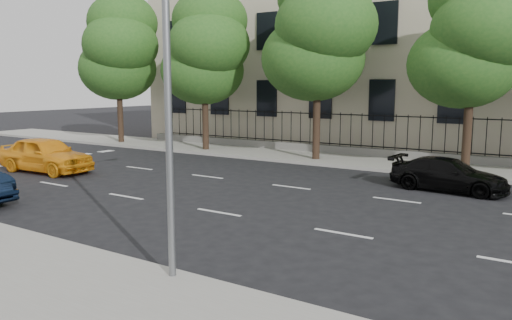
{
  "coord_description": "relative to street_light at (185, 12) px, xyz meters",
  "views": [
    {
      "loc": [
        8.84,
        -9.16,
        3.79
      ],
      "look_at": [
        1.01,
        3.0,
        1.62
      ],
      "focal_mm": 35.0,
      "sensor_mm": 36.0,
      "label": 1
    }
  ],
  "objects": [
    {
      "name": "yellow_taxi",
      "position": [
        -13.16,
        5.82,
        -4.36
      ],
      "size": [
        4.7,
        2.11,
        1.57
      ],
      "primitive_type": "imported",
      "rotation": [
        0.0,
        0.0,
        1.63
      ],
      "color": "orange",
      "rests_on": "ground"
    },
    {
      "name": "crosswalk",
      "position": [
        -16.5,
        6.37,
        -5.14
      ],
      "size": [
        0.5,
        12.1,
        0.01
      ],
      "primitive_type": null,
      "color": "silver",
      "rests_on": "ground"
    },
    {
      "name": "tree_d",
      "position": [
        2.54,
        15.13,
        0.69
      ],
      "size": [
        5.34,
        4.94,
        8.84
      ],
      "color": "#382619",
      "rests_on": "far_sidewalk"
    },
    {
      "name": "near_sidewalk",
      "position": [
        -2.5,
        -2.23,
        -5.07
      ],
      "size": [
        60.0,
        4.0,
        0.15
      ],
      "primitive_type": "cube",
      "color": "gray",
      "rests_on": "ground"
    },
    {
      "name": "tree_a",
      "position": [
        -18.46,
        15.13,
        0.98
      ],
      "size": [
        5.71,
        5.31,
        9.39
      ],
      "color": "#382619",
      "rests_on": "far_sidewalk"
    },
    {
      "name": "iron_fence",
      "position": [
        -2.5,
        17.47,
        -4.5
      ],
      "size": [
        30.0,
        0.5,
        2.2
      ],
      "color": "slate",
      "rests_on": "far_sidewalk"
    },
    {
      "name": "ground",
      "position": [
        -2.5,
        1.77,
        -5.15
      ],
      "size": [
        120.0,
        120.0,
        0.0
      ],
      "primitive_type": "plane",
      "color": "black",
      "rests_on": "ground"
    },
    {
      "name": "lane_markings",
      "position": [
        -2.5,
        6.52,
        -5.14
      ],
      "size": [
        49.6,
        4.62,
        0.01
      ],
      "primitive_type": null,
      "color": "silver",
      "rests_on": "ground"
    },
    {
      "name": "far_sidewalk",
      "position": [
        -2.5,
        15.77,
        -5.07
      ],
      "size": [
        60.0,
        4.0,
        0.15
      ],
      "primitive_type": "cube",
      "color": "gray",
      "rests_on": "ground"
    },
    {
      "name": "black_sedan",
      "position": [
        2.59,
        11.26,
        -4.55
      ],
      "size": [
        4.24,
        2.02,
        1.19
      ],
      "primitive_type": "imported",
      "rotation": [
        0.0,
        0.0,
        1.48
      ],
      "color": "black",
      "rests_on": "ground"
    },
    {
      "name": "street_light",
      "position": [
        0.0,
        0.0,
        0.0
      ],
      "size": [
        0.25,
        3.32,
        8.05
      ],
      "color": "slate",
      "rests_on": "near_sidewalk"
    },
    {
      "name": "tree_b",
      "position": [
        -11.46,
        15.13,
        0.69
      ],
      "size": [
        5.53,
        5.12,
        8.97
      ],
      "color": "#382619",
      "rests_on": "far_sidewalk"
    },
    {
      "name": "tree_c",
      "position": [
        -4.46,
        15.13,
        1.26
      ],
      "size": [
        5.89,
        5.5,
        9.8
      ],
      "color": "#382619",
      "rests_on": "far_sidewalk"
    }
  ]
}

